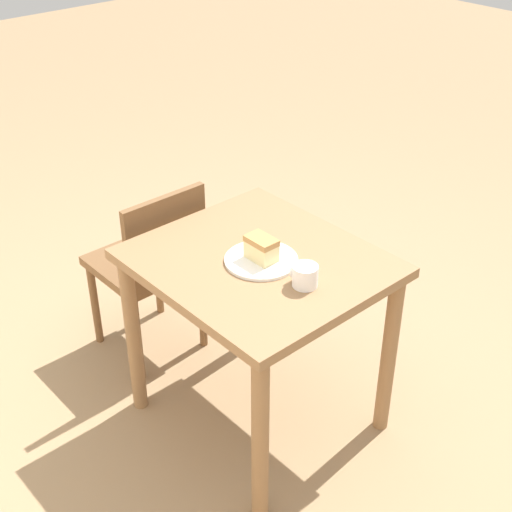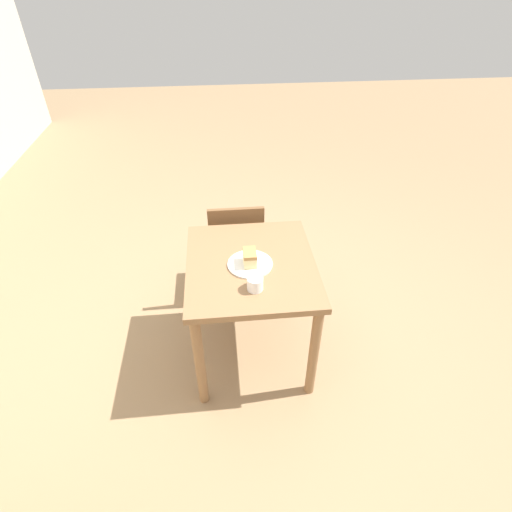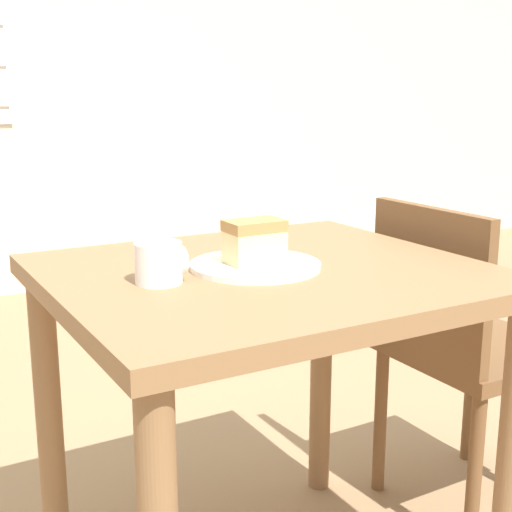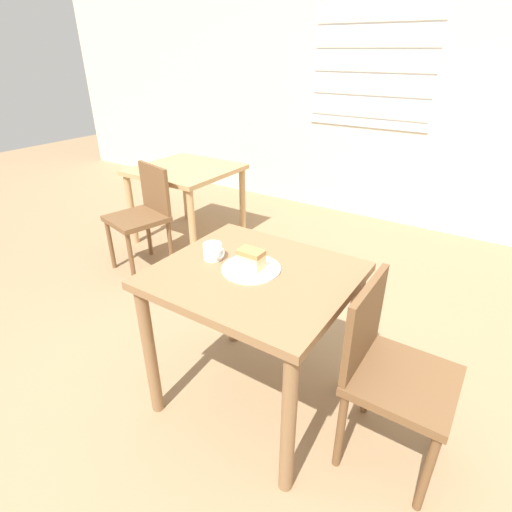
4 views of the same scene
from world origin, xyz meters
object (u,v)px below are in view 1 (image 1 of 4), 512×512
(coffee_mug, at_px, (304,275))
(cake_slice, at_px, (261,248))
(dining_table_near, at_px, (259,288))
(chair_near_window, at_px, (152,262))
(plate, at_px, (261,260))

(coffee_mug, bearing_deg, cake_slice, 2.69)
(dining_table_near, height_order, coffee_mug, coffee_mug)
(chair_near_window, relative_size, plate, 3.20)
(dining_table_near, distance_m, cake_slice, 0.19)
(cake_slice, xyz_separation_m, coffee_mug, (-0.21, -0.01, -0.02))
(chair_near_window, height_order, plate, chair_near_window)
(chair_near_window, relative_size, cake_slice, 7.39)
(chair_near_window, height_order, coffee_mug, coffee_mug)
(dining_table_near, bearing_deg, chair_near_window, 5.29)
(chair_near_window, height_order, cake_slice, cake_slice)
(chair_near_window, bearing_deg, cake_slice, 94.42)
(dining_table_near, distance_m, chair_near_window, 0.66)
(chair_near_window, xyz_separation_m, plate, (-0.65, -0.05, 0.30))
(chair_near_window, xyz_separation_m, cake_slice, (-0.66, -0.05, 0.35))
(dining_table_near, height_order, cake_slice, cake_slice)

